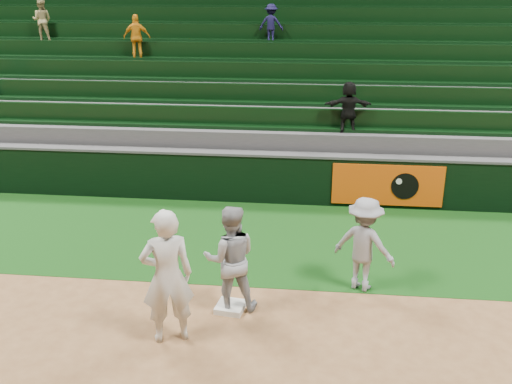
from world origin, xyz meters
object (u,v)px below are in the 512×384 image
at_px(first_baseman, 167,277).
at_px(baserunner, 230,259).
at_px(first_base, 230,307).
at_px(base_coach, 364,244).

distance_m(first_baseman, baserunner, 1.26).
relative_size(first_base, base_coach, 0.26).
distance_m(baserunner, base_coach, 2.37).
bearing_deg(first_base, first_baseman, -131.01).
bearing_deg(first_baseman, baserunner, -149.88).
height_order(first_base, first_baseman, first_baseman).
height_order(first_baseman, base_coach, first_baseman).
relative_size(first_baseman, baserunner, 1.17).
distance_m(first_baseman, base_coach, 3.52).
xyz_separation_m(first_base, first_baseman, (-0.78, -0.90, 1.01)).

